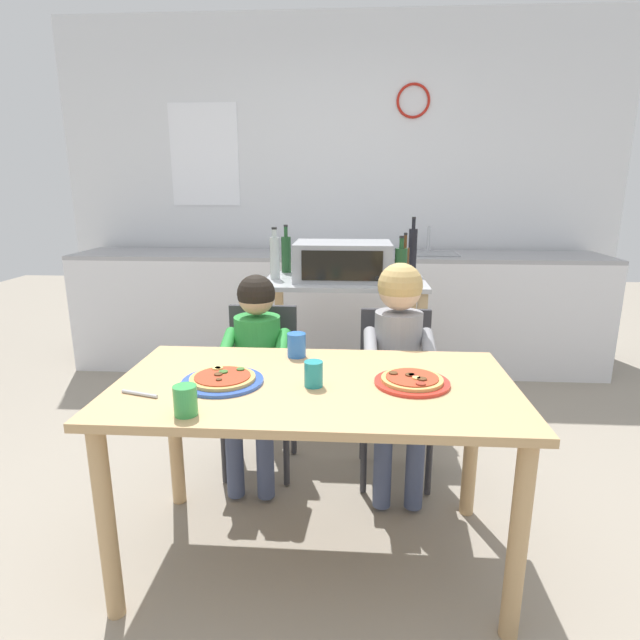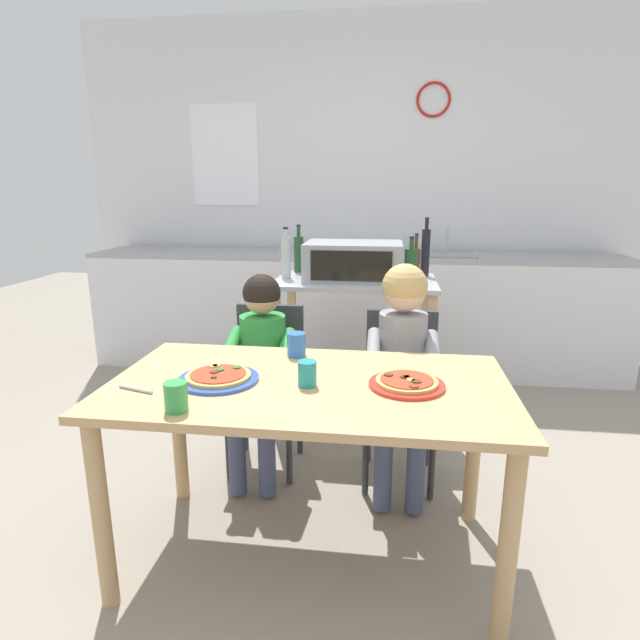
{
  "view_description": "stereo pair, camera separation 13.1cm",
  "coord_description": "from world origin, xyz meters",
  "px_view_note": "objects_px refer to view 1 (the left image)",
  "views": [
    {
      "loc": [
        0.13,
        -1.71,
        1.4
      ],
      "look_at": [
        0.0,
        0.3,
        0.88
      ],
      "focal_mm": 28.86,
      "sensor_mm": 36.0,
      "label": 1
    },
    {
      "loc": [
        0.26,
        -1.7,
        1.4
      ],
      "look_at": [
        0.0,
        0.3,
        0.88
      ],
      "focal_mm": 28.86,
      "sensor_mm": 36.0,
      "label": 2
    }
  ],
  "objects_px": {
    "toaster_oven": "(343,261)",
    "child_in_green_shirt": "(255,354)",
    "child_in_grey_shirt": "(399,348)",
    "pizza_plate_blue_rimmed": "(223,380)",
    "drinking_cup_blue": "(297,345)",
    "drinking_cup_green": "(185,400)",
    "bottle_brown_beer": "(286,253)",
    "dining_chair_right": "(395,382)",
    "kitchen_island_cart": "(344,328)",
    "bottle_dark_olive_oil": "(404,264)",
    "dining_chair_left": "(261,376)",
    "bottle_slim_sauce": "(412,251)",
    "pizza_plate_red_rimmed": "(412,381)",
    "drinking_cup_teal": "(313,374)",
    "dining_table": "(314,408)",
    "bottle_squat_spirits": "(275,257)",
    "bottle_tall_green_wine": "(401,266)",
    "serving_spoon": "(140,394)"
  },
  "relations": [
    {
      "from": "kitchen_island_cart",
      "to": "dining_chair_left",
      "type": "height_order",
      "value": "kitchen_island_cart"
    },
    {
      "from": "bottle_dark_olive_oil",
      "to": "dining_chair_left",
      "type": "xyz_separation_m",
      "value": [
        -0.74,
        -0.5,
        -0.5
      ]
    },
    {
      "from": "bottle_brown_beer",
      "to": "pizza_plate_blue_rimmed",
      "type": "relative_size",
      "value": 1.03
    },
    {
      "from": "pizza_plate_red_rimmed",
      "to": "drinking_cup_blue",
      "type": "distance_m",
      "value": 0.52
    },
    {
      "from": "kitchen_island_cart",
      "to": "bottle_dark_olive_oil",
      "type": "relative_size",
      "value": 3.37
    },
    {
      "from": "dining_chair_right",
      "to": "serving_spoon",
      "type": "xyz_separation_m",
      "value": [
        -0.91,
        -0.82,
        0.25
      ]
    },
    {
      "from": "bottle_dark_olive_oil",
      "to": "bottle_tall_green_wine",
      "type": "relative_size",
      "value": 1.03
    },
    {
      "from": "dining_chair_right",
      "to": "toaster_oven",
      "type": "bearing_deg",
      "value": 114.8
    },
    {
      "from": "pizza_plate_red_rimmed",
      "to": "bottle_dark_olive_oil",
      "type": "bearing_deg",
      "value": 86.46
    },
    {
      "from": "toaster_oven",
      "to": "child_in_green_shirt",
      "type": "xyz_separation_m",
      "value": [
        -0.39,
        -0.68,
        -0.35
      ]
    },
    {
      "from": "kitchen_island_cart",
      "to": "bottle_brown_beer",
      "type": "height_order",
      "value": "bottle_brown_beer"
    },
    {
      "from": "toaster_oven",
      "to": "drinking_cup_green",
      "type": "relative_size",
      "value": 5.89
    },
    {
      "from": "drinking_cup_blue",
      "to": "bottle_dark_olive_oil",
      "type": "bearing_deg",
      "value": 60.81
    },
    {
      "from": "drinking_cup_blue",
      "to": "child_in_green_shirt",
      "type": "bearing_deg",
      "value": 128.2
    },
    {
      "from": "child_in_grey_shirt",
      "to": "drinking_cup_teal",
      "type": "bearing_deg",
      "value": -120.96
    },
    {
      "from": "dining_chair_left",
      "to": "bottle_slim_sauce",
      "type": "bearing_deg",
      "value": 42.68
    },
    {
      "from": "dining_table",
      "to": "pizza_plate_red_rimmed",
      "type": "relative_size",
      "value": 5.37
    },
    {
      "from": "dining_chair_right",
      "to": "drinking_cup_blue",
      "type": "bearing_deg",
      "value": -139.16
    },
    {
      "from": "drinking_cup_green",
      "to": "bottle_brown_beer",
      "type": "bearing_deg",
      "value": 87.49
    },
    {
      "from": "dining_chair_left",
      "to": "dining_chair_right",
      "type": "bearing_deg",
      "value": -3.2
    },
    {
      "from": "drinking_cup_green",
      "to": "toaster_oven",
      "type": "bearing_deg",
      "value": 74.22
    },
    {
      "from": "bottle_brown_beer",
      "to": "pizza_plate_red_rimmed",
      "type": "distance_m",
      "value": 1.63
    },
    {
      "from": "bottle_slim_sauce",
      "to": "dining_chair_left",
      "type": "xyz_separation_m",
      "value": [
        -0.81,
        -0.75,
        -0.54
      ]
    },
    {
      "from": "child_in_grey_shirt",
      "to": "drinking_cup_teal",
      "type": "height_order",
      "value": "child_in_grey_shirt"
    },
    {
      "from": "bottle_dark_olive_oil",
      "to": "dining_table",
      "type": "height_order",
      "value": "bottle_dark_olive_oil"
    },
    {
      "from": "toaster_oven",
      "to": "child_in_green_shirt",
      "type": "bearing_deg",
      "value": -119.8
    },
    {
      "from": "toaster_oven",
      "to": "dining_chair_left",
      "type": "distance_m",
      "value": 0.85
    },
    {
      "from": "bottle_tall_green_wine",
      "to": "drinking_cup_teal",
      "type": "bearing_deg",
      "value": -109.13
    },
    {
      "from": "dining_chair_right",
      "to": "kitchen_island_cart",
      "type": "bearing_deg",
      "value": 113.74
    },
    {
      "from": "bottle_slim_sauce",
      "to": "pizza_plate_red_rimmed",
      "type": "bearing_deg",
      "value": -95.67
    },
    {
      "from": "bottle_squat_spirits",
      "to": "serving_spoon",
      "type": "distance_m",
      "value": 1.45
    },
    {
      "from": "dining_chair_right",
      "to": "drinking_cup_green",
      "type": "bearing_deg",
      "value": -126.79
    },
    {
      "from": "bottle_dark_olive_oil",
      "to": "child_in_green_shirt",
      "type": "distance_m",
      "value": 1.03
    },
    {
      "from": "child_in_grey_shirt",
      "to": "serving_spoon",
      "type": "bearing_deg",
      "value": -142.52
    },
    {
      "from": "bottle_dark_olive_oil",
      "to": "child_in_green_shirt",
      "type": "bearing_deg",
      "value": -139.79
    },
    {
      "from": "bottle_slim_sauce",
      "to": "pizza_plate_red_rimmed",
      "type": "distance_m",
      "value": 1.47
    },
    {
      "from": "bottle_tall_green_wine",
      "to": "pizza_plate_blue_rimmed",
      "type": "distance_m",
      "value": 1.35
    },
    {
      "from": "dining_chair_left",
      "to": "child_in_grey_shirt",
      "type": "relative_size",
      "value": 0.77
    },
    {
      "from": "child_in_green_shirt",
      "to": "bottle_slim_sauce",
      "type": "bearing_deg",
      "value": 47.13
    },
    {
      "from": "child_in_green_shirt",
      "to": "drinking_cup_blue",
      "type": "xyz_separation_m",
      "value": [
        0.23,
        -0.29,
        0.14
      ]
    },
    {
      "from": "child_in_grey_shirt",
      "to": "pizza_plate_blue_rimmed",
      "type": "height_order",
      "value": "child_in_grey_shirt"
    },
    {
      "from": "kitchen_island_cart",
      "to": "toaster_oven",
      "type": "xyz_separation_m",
      "value": [
        -0.01,
        -0.0,
        0.41
      ]
    },
    {
      "from": "kitchen_island_cart",
      "to": "dining_chair_right",
      "type": "bearing_deg",
      "value": -66.26
    },
    {
      "from": "toaster_oven",
      "to": "drinking_cup_teal",
      "type": "relative_size",
      "value": 6.14
    },
    {
      "from": "bottle_dark_olive_oil",
      "to": "bottle_squat_spirits",
      "type": "relative_size",
      "value": 0.92
    },
    {
      "from": "bottle_squat_spirits",
      "to": "drinking_cup_teal",
      "type": "height_order",
      "value": "bottle_squat_spirits"
    },
    {
      "from": "bottle_squat_spirits",
      "to": "kitchen_island_cart",
      "type": "bearing_deg",
      "value": 1.43
    },
    {
      "from": "bottle_brown_beer",
      "to": "bottle_slim_sauce",
      "type": "xyz_separation_m",
      "value": [
        0.78,
        -0.04,
        0.03
      ]
    },
    {
      "from": "bottle_brown_beer",
      "to": "bottle_dark_olive_oil",
      "type": "bearing_deg",
      "value": -22.11
    },
    {
      "from": "toaster_oven",
      "to": "drinking_cup_green",
      "type": "height_order",
      "value": "toaster_oven"
    }
  ]
}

